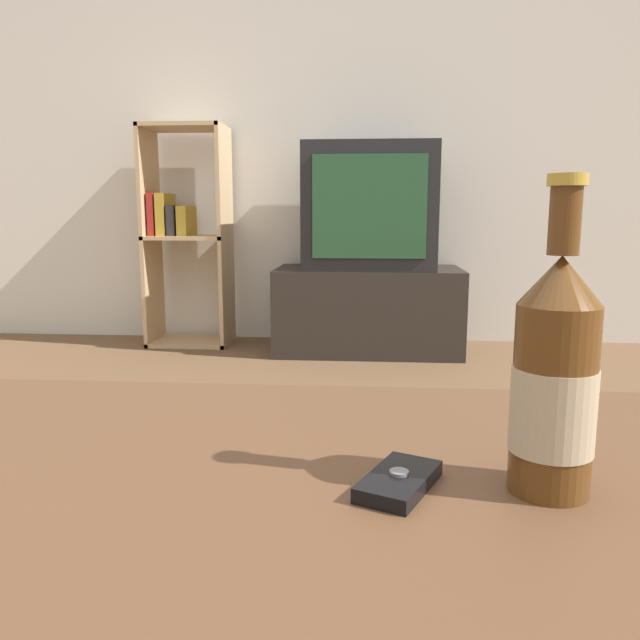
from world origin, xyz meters
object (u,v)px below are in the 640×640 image
(tv_stand, at_px, (368,310))
(cell_phone, at_px, (399,481))
(television, at_px, (369,207))
(beer_bottle, at_px, (554,380))
(bookshelf, at_px, (184,233))

(tv_stand, bearing_deg, cell_phone, -89.35)
(television, xyz_separation_m, beer_bottle, (0.16, -2.60, -0.17))
(bookshelf, xyz_separation_m, beer_bottle, (1.13, -2.71, -0.04))
(television, height_order, bookshelf, bookshelf)
(tv_stand, bearing_deg, bookshelf, 173.74)
(cell_phone, bearing_deg, television, 114.69)
(bookshelf, distance_m, beer_bottle, 2.94)
(beer_bottle, bearing_deg, cell_phone, -177.15)
(television, distance_m, beer_bottle, 2.61)
(television, relative_size, cell_phone, 5.89)
(tv_stand, distance_m, bookshelf, 1.05)
(tv_stand, bearing_deg, television, -90.00)
(beer_bottle, bearing_deg, television, 93.55)
(bookshelf, bearing_deg, tv_stand, -6.26)
(bookshelf, height_order, beer_bottle, bookshelf)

